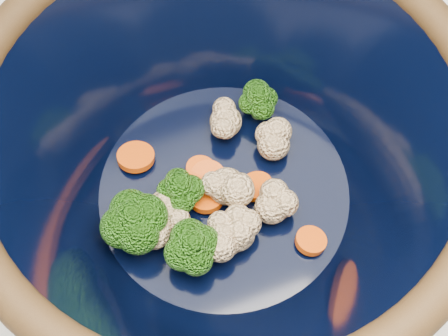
% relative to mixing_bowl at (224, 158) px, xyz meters
% --- Properties ---
extents(mixing_bowl, '(0.38, 0.38, 0.17)m').
position_rel_mixing_bowl_xyz_m(mixing_bowl, '(0.00, 0.00, 0.00)').
color(mixing_bowl, black).
rests_on(mixing_bowl, counter).
extents(vegetable_pile, '(0.17, 0.16, 0.05)m').
position_rel_mixing_bowl_xyz_m(vegetable_pile, '(-0.02, -0.01, -0.03)').
color(vegetable_pile, '#608442').
rests_on(vegetable_pile, mixing_bowl).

